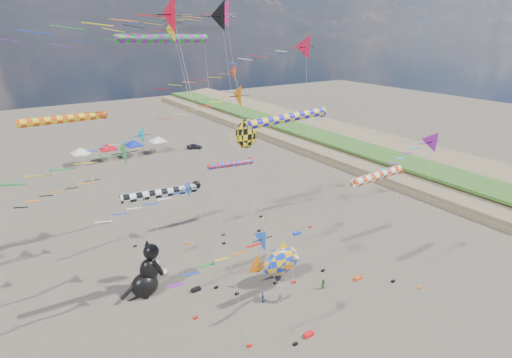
{
  "coord_description": "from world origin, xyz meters",
  "views": [
    {
      "loc": [
        -18.07,
        -17.11,
        23.85
      ],
      "look_at": [
        1.23,
        12.0,
        10.69
      ],
      "focal_mm": 28.0,
      "sensor_mm": 36.0,
      "label": 1
    }
  ],
  "objects_px": {
    "person_adult": "(280,294)",
    "fish_inflatable": "(280,261)",
    "child_green": "(324,284)",
    "parked_car": "(194,146)",
    "cat_inflatable": "(146,269)",
    "child_blue": "(263,297)"
  },
  "relations": [
    {
      "from": "fish_inflatable",
      "to": "child_green",
      "type": "distance_m",
      "value": 4.74
    },
    {
      "from": "person_adult",
      "to": "fish_inflatable",
      "type": "bearing_deg",
      "value": 37.94
    },
    {
      "from": "cat_inflatable",
      "to": "child_green",
      "type": "xyz_separation_m",
      "value": [
        14.45,
        -8.91,
        -2.12
      ]
    },
    {
      "from": "person_adult",
      "to": "child_green",
      "type": "bearing_deg",
      "value": -24.82
    },
    {
      "from": "cat_inflatable",
      "to": "fish_inflatable",
      "type": "distance_m",
      "value": 12.9
    },
    {
      "from": "cat_inflatable",
      "to": "person_adult",
      "type": "distance_m",
      "value": 12.81
    },
    {
      "from": "fish_inflatable",
      "to": "child_blue",
      "type": "xyz_separation_m",
      "value": [
        -3.28,
        -1.73,
        -1.82
      ]
    },
    {
      "from": "child_green",
      "to": "parked_car",
      "type": "bearing_deg",
      "value": 89.56
    },
    {
      "from": "child_green",
      "to": "parked_car",
      "type": "relative_size",
      "value": 0.34
    },
    {
      "from": "cat_inflatable",
      "to": "child_green",
      "type": "bearing_deg",
      "value": -40.17
    },
    {
      "from": "parked_car",
      "to": "person_adult",
      "type": "bearing_deg",
      "value": -168.01
    },
    {
      "from": "fish_inflatable",
      "to": "child_blue",
      "type": "relative_size",
      "value": 5.44
    },
    {
      "from": "fish_inflatable",
      "to": "parked_car",
      "type": "relative_size",
      "value": 1.81
    },
    {
      "from": "child_green",
      "to": "child_blue",
      "type": "xyz_separation_m",
      "value": [
        -6.08,
        1.64,
        -0.01
      ]
    },
    {
      "from": "child_green",
      "to": "child_blue",
      "type": "relative_size",
      "value": 1.01
    },
    {
      "from": "child_green",
      "to": "person_adult",
      "type": "bearing_deg",
      "value": -177.92
    },
    {
      "from": "cat_inflatable",
      "to": "fish_inflatable",
      "type": "bearing_deg",
      "value": -33.95
    },
    {
      "from": "cat_inflatable",
      "to": "person_adult",
      "type": "relative_size",
      "value": 2.9
    },
    {
      "from": "child_blue",
      "to": "parked_car",
      "type": "bearing_deg",
      "value": 25.32
    },
    {
      "from": "fish_inflatable",
      "to": "person_adult",
      "type": "xyz_separation_m",
      "value": [
        -1.92,
        -2.61,
        -1.44
      ]
    },
    {
      "from": "person_adult",
      "to": "child_blue",
      "type": "xyz_separation_m",
      "value": [
        -1.36,
        0.88,
        -0.38
      ]
    },
    {
      "from": "fish_inflatable",
      "to": "cat_inflatable",
      "type": "bearing_deg",
      "value": 154.57
    }
  ]
}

